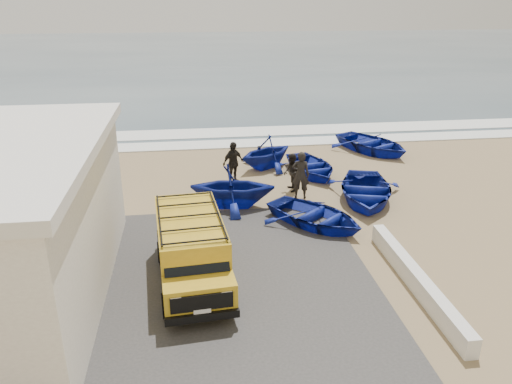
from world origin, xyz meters
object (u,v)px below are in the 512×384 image
boat_far_left (266,152)px  van (191,248)px  boat_near_left (315,216)px  fisherman_middle (291,173)px  boat_mid_left (232,186)px  fisherman_front (301,175)px  boat_mid_right (311,166)px  fisherman_back (233,163)px  parapet (416,280)px  boat_far_right (372,144)px  boat_near_right (365,190)px

boat_far_left → van: bearing=-55.4°
boat_near_left → fisherman_middle: (-0.18, 3.43, 0.41)m
boat_mid_left → fisherman_middle: size_ratio=2.01×
fisherman_front → boat_mid_right: bearing=-97.1°
fisherman_front → fisherman_back: (-2.52, 2.05, -0.05)m
parapet → boat_far_right: (3.30, 12.67, 0.17)m
boat_near_right → fisherman_middle: fisherman_middle is taller
boat_near_left → fisherman_back: 5.33m
boat_near_right → fisherman_front: bearing=-178.9°
boat_near_right → boat_far_left: size_ratio=1.43×
boat_near_right → boat_far_right: bearing=83.6°
boat_far_right → fisherman_front: bearing=-159.5°
boat_mid_right → fisherman_middle: 2.34m
boat_mid_left → fisherman_middle: bearing=-53.5°
fisherman_front → fisherman_back: 3.24m
boat_near_right → parapet: bearing=-80.8°
boat_far_left → fisherman_back: bearing=-78.1°
boat_mid_right → boat_far_left: (-1.88, 1.18, 0.40)m
boat_far_left → parapet: bearing=-21.6°
boat_near_left → boat_near_right: boat_near_right is taller
parapet → boat_mid_right: bearing=94.1°
parapet → fisherman_middle: fisherman_middle is taller
boat_mid_right → fisherman_middle: bearing=-135.1°
boat_mid_right → fisherman_back: size_ratio=1.99×
boat_mid_left → fisherman_back: bearing=3.0°
fisherman_middle → fisherman_back: (-2.31, 1.25, 0.12)m
boat_mid_left → van: bearing=171.5°
fisherman_front → fisherman_middle: 0.84m
boat_mid_left → fisherman_back: 2.62m
boat_near_left → fisherman_middle: bearing=52.9°
fisherman_front → fisherman_middle: size_ratio=1.21×
fisherman_front → boat_near_left: bearing=104.0°
boat_near_left → boat_near_right: bearing=-1.8°
parapet → boat_far_left: size_ratio=2.02×
boat_mid_left → boat_far_right: bearing=-42.7°
boat_far_right → fisherman_back: size_ratio=2.34×
fisherman_back → fisherman_front: bearing=-74.8°
boat_far_left → fisherman_middle: bearing=-24.1°
boat_near_right → fisherman_front: 2.63m
boat_far_right → fisherman_back: fisherman_back is taller
parapet → boat_far_left: boat_far_left is taller
boat_mid_left → boat_far_left: (1.98, 4.44, -0.06)m
boat_near_right → boat_near_left: bearing=-126.0°
van → fisherman_front: size_ratio=2.44×
van → boat_mid_right: bearing=52.1°
van → boat_mid_left: bearing=67.8°
boat_near_right → boat_mid_right: bearing=128.6°
boat_near_left → boat_mid_left: bearing=102.8°
boat_mid_right → boat_far_right: (3.99, 2.99, 0.07)m
boat_far_left → fisherman_back: (-1.72, -1.83, 0.14)m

